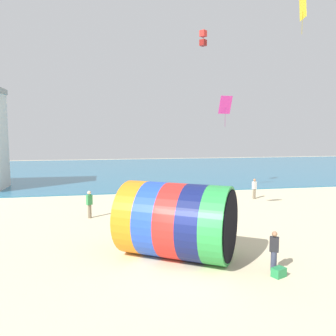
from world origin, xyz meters
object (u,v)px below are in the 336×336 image
Objects in this scene: kite_magenta_diamond at (225,105)px; kite_yellow_diamond at (303,8)px; giant_inflatable_tube at (177,220)px; kite_red_box at (203,38)px; bystander_mid_beach at (89,204)px; bystander_near_water at (254,188)px; cooler_box at (279,272)px; kite_handler at (274,251)px.

kite_yellow_diamond is at bearing -70.02° from kite_magenta_diamond.
kite_red_box is (5.42, 14.26, 12.07)m from giant_inflatable_tube.
kite_yellow_diamond is 0.91× the size of kite_magenta_diamond.
kite_yellow_diamond is (10.47, 7.42, 12.46)m from giant_inflatable_tube.
kite_yellow_diamond is 1.40× the size of bystander_mid_beach.
kite_red_box is 0.49× the size of kite_magenta_diamond.
kite_red_box is at bearing 146.07° from bystander_near_water.
giant_inflatable_tube is at bearing 140.91° from cooler_box.
kite_red_box is at bearing 34.25° from bystander_mid_beach.
giant_inflatable_tube is at bearing -117.66° from kite_magenta_diamond.
kite_handler is 1.19× the size of kite_red_box.
kite_red_box is 0.79× the size of bystander_near_water.
kite_handler is 21.01m from kite_red_box.
kite_handler is 17.83m from kite_yellow_diamond.
kite_yellow_diamond is 4.87× the size of cooler_box.
giant_inflatable_tube is 11.24× the size of cooler_box.
bystander_mid_beach is (-13.47, -3.92, 0.05)m from bystander_near_water.
giant_inflatable_tube reaches higher than bystander_mid_beach.
bystander_mid_beach is 3.47× the size of cooler_box.
bystander_mid_beach is (-11.94, -7.11, -7.18)m from kite_magenta_diamond.
kite_yellow_diamond is at bearing 55.40° from cooler_box.
kite_yellow_diamond is at bearing -53.57° from kite_red_box.
cooler_box is (-4.35, -17.62, -7.93)m from kite_magenta_diamond.
giant_inflatable_tube is at bearing -144.65° from kite_yellow_diamond.
kite_magenta_diamond reaches higher than giant_inflatable_tube.
giant_inflatable_tube is 17.94m from kite_magenta_diamond.
giant_inflatable_tube is 3.23× the size of bystander_mid_beach.
giant_inflatable_tube is 4.66m from cooler_box.
cooler_box is at bearing -124.60° from kite_yellow_diamond.
kite_magenta_diamond is at bearing 30.75° from bystander_mid_beach.
giant_inflatable_tube is 8.81m from bystander_mid_beach.
kite_yellow_diamond reaches higher than cooler_box.
bystander_mid_beach is at bearing 178.82° from kite_yellow_diamond.
bystander_mid_beach is 12.99m from cooler_box.
giant_inflatable_tube is 3.59× the size of kite_handler.
kite_handler is 0.59× the size of kite_magenta_diamond.
cooler_box is (-2.00, -17.04, -13.56)m from kite_red_box.
kite_red_box is 6.12m from kite_magenta_diamond.
kite_red_box is 17.28m from bystander_mid_beach.
kite_red_box is 2.63× the size of cooler_box.
bystander_near_water is (5.78, 13.85, 0.06)m from kite_handler.
kite_red_box reaches higher than kite_handler.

